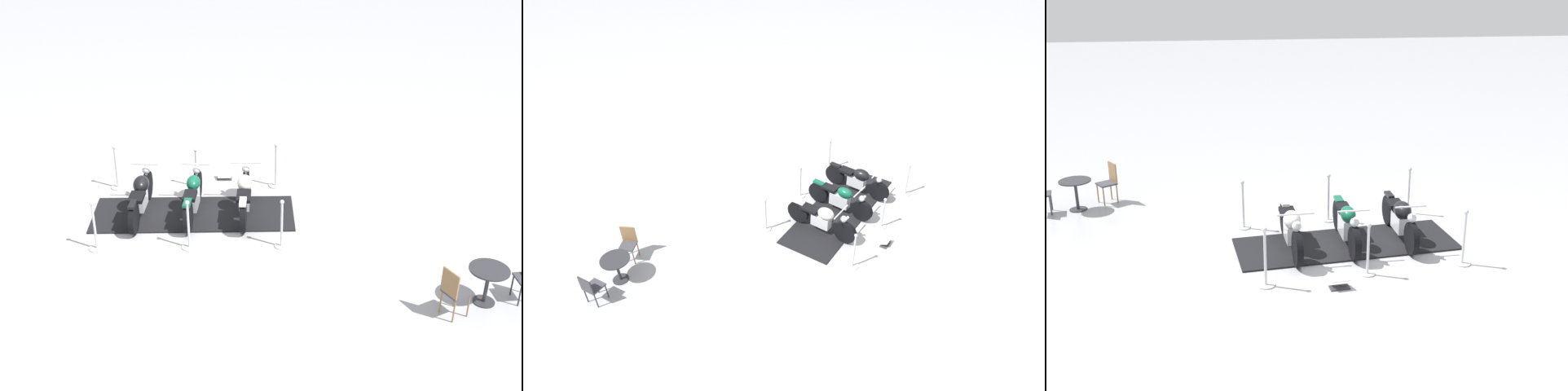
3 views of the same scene
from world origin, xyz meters
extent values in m
plane|color=#B2B2B7|center=(0.00, 0.00, 0.00)|extent=(80.00, 80.00, 0.00)
cube|color=black|center=(0.00, 0.00, 0.02)|extent=(4.67, 2.08, 0.03)
cylinder|color=black|center=(-1.10, -0.91, 0.37)|extent=(0.17, 0.69, 0.68)
cylinder|color=black|center=(-1.20, 0.65, 0.37)|extent=(0.17, 0.69, 0.68)
cube|color=silver|center=(-1.15, -0.13, 0.40)|extent=(0.26, 0.58, 0.36)
ellipsoid|color=silver|center=(-1.14, -0.27, 0.72)|extent=(0.37, 0.51, 0.34)
cube|color=black|center=(-1.18, 0.26, 0.67)|extent=(0.34, 0.56, 0.08)
cube|color=silver|center=(-1.20, 0.65, 0.74)|extent=(0.17, 0.38, 0.06)
cylinder|color=silver|center=(-1.11, -0.82, 0.66)|extent=(0.09, 0.33, 0.57)
cylinder|color=silver|center=(-1.11, -0.73, 1.01)|extent=(0.72, 0.08, 0.04)
sphere|color=silver|center=(-1.11, -0.83, 0.81)|extent=(0.18, 0.18, 0.18)
cylinder|color=black|center=(0.02, -0.76, 0.36)|extent=(0.15, 0.66, 0.66)
cylinder|color=black|center=(-0.02, 0.76, 0.36)|extent=(0.15, 0.66, 0.66)
cube|color=silver|center=(0.00, 0.00, 0.41)|extent=(0.26, 0.62, 0.39)
ellipsoid|color=#0F5138|center=(0.00, -0.15, 0.74)|extent=(0.32, 0.50, 0.31)
cube|color=black|center=(-0.01, 0.38, 0.69)|extent=(0.29, 0.48, 0.08)
cube|color=#0F5138|center=(-0.02, 0.76, 0.72)|extent=(0.17, 0.37, 0.06)
cylinder|color=silver|center=(0.02, -0.69, 0.64)|extent=(0.08, 0.29, 0.56)
cylinder|color=silver|center=(0.02, -0.61, 0.98)|extent=(0.63, 0.06, 0.04)
sphere|color=silver|center=(0.02, -0.71, 0.78)|extent=(0.18, 0.18, 0.18)
cylinder|color=black|center=(1.19, -0.67, 0.36)|extent=(0.14, 0.66, 0.65)
cylinder|color=black|center=(1.12, 0.92, 0.36)|extent=(0.14, 0.66, 0.65)
cube|color=silver|center=(1.15, 0.13, 0.39)|extent=(0.23, 0.60, 0.36)
ellipsoid|color=black|center=(1.16, -0.02, 0.72)|extent=(0.37, 0.56, 0.35)
cube|color=black|center=(1.14, 0.50, 0.67)|extent=(0.34, 0.49, 0.08)
cube|color=black|center=(1.12, 0.92, 0.72)|extent=(0.15, 0.37, 0.06)
cylinder|color=silver|center=(1.18, -0.59, 0.64)|extent=(0.08, 0.29, 0.56)
cylinder|color=silver|center=(1.18, -0.52, 0.98)|extent=(0.63, 0.06, 0.04)
sphere|color=silver|center=(1.18, -0.62, 0.78)|extent=(0.18, 0.18, 0.18)
cylinder|color=silver|center=(1.76, 1.59, 0.01)|extent=(0.34, 0.34, 0.03)
cylinder|color=silver|center=(1.76, 1.59, 0.53)|extent=(0.05, 0.05, 1.01)
sphere|color=silver|center=(1.76, 1.59, 1.07)|extent=(0.09, 0.09, 0.09)
cylinder|color=silver|center=(2.06, -1.17, 0.01)|extent=(0.33, 0.33, 0.03)
cylinder|color=silver|center=(2.06, -1.17, 0.53)|extent=(0.05, 0.05, 1.01)
sphere|color=silver|center=(2.06, -1.17, 1.08)|extent=(0.09, 0.09, 0.09)
cylinder|color=silver|center=(-0.15, 1.38, 0.01)|extent=(0.33, 0.33, 0.03)
cylinder|color=silver|center=(-0.15, 1.38, 0.53)|extent=(0.05, 0.05, 1.01)
sphere|color=silver|center=(-0.15, 1.38, 1.07)|extent=(0.09, 0.09, 0.09)
cylinder|color=silver|center=(-2.06, 1.17, 0.01)|extent=(0.29, 0.29, 0.03)
cylinder|color=silver|center=(-2.06, 1.17, 0.52)|extent=(0.05, 0.05, 1.00)
sphere|color=silver|center=(-2.06, 1.17, 1.06)|extent=(0.09, 0.09, 0.09)
cylinder|color=silver|center=(0.15, -1.38, 0.01)|extent=(0.29, 0.29, 0.03)
cylinder|color=silver|center=(0.15, -1.38, 0.49)|extent=(0.05, 0.05, 0.93)
sphere|color=silver|center=(0.15, -1.38, 0.99)|extent=(0.09, 0.09, 0.09)
cylinder|color=silver|center=(-1.76, -1.59, 0.01)|extent=(0.34, 0.34, 0.03)
cylinder|color=silver|center=(-1.76, -1.59, 0.54)|extent=(0.05, 0.05, 1.03)
sphere|color=silver|center=(-1.76, -1.59, 1.09)|extent=(0.09, 0.09, 0.09)
cube|color=#333338|center=(-0.46, -1.85, 0.01)|extent=(0.38, 0.24, 0.02)
cube|color=white|center=(-0.46, -1.85, 0.13)|extent=(0.35, 0.25, 0.11)
cylinder|color=#2D2D33|center=(-5.91, 2.77, 0.01)|extent=(0.40, 0.40, 0.02)
cylinder|color=#2D2D33|center=(-5.91, 2.77, 0.36)|extent=(0.07, 0.07, 0.68)
cylinder|color=#2D2D33|center=(-5.91, 2.77, 0.72)|extent=(0.73, 0.73, 0.03)
cylinder|color=olive|center=(-5.33, 2.95, 0.23)|extent=(0.03, 0.03, 0.47)
cylinder|color=olive|center=(-5.52, 3.23, 0.23)|extent=(0.03, 0.03, 0.47)
cylinder|color=olive|center=(-5.05, 3.14, 0.23)|extent=(0.03, 0.03, 0.47)
cylinder|color=olive|center=(-5.24, 3.42, 0.23)|extent=(0.03, 0.03, 0.47)
cube|color=#3F3F47|center=(-5.28, 3.19, 0.49)|extent=(0.55, 0.55, 0.04)
cube|color=olive|center=(-5.13, 3.29, 0.74)|extent=(0.25, 0.35, 0.47)
cylinder|color=#2D2D33|center=(-6.51, 2.83, 0.23)|extent=(0.03, 0.03, 0.45)
cylinder|color=#2D2D33|center=(-6.45, 2.50, 0.23)|extent=(0.03, 0.03, 0.45)
camera|label=1|loc=(-2.70, 13.52, 7.79)|focal=47.97mm
camera|label=2|loc=(-9.53, -5.57, 8.76)|focal=31.41mm
camera|label=3|loc=(-2.30, -11.85, 5.39)|focal=43.94mm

